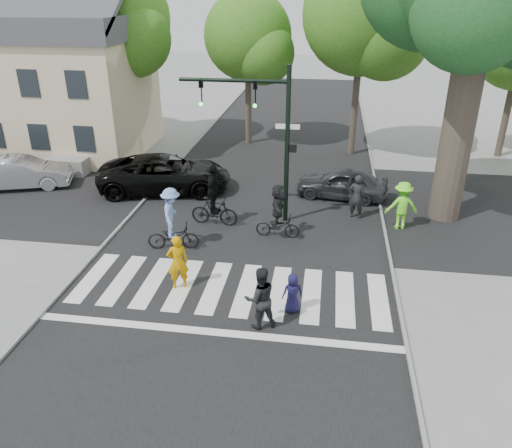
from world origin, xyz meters
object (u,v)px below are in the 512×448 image
(cyclist_right, at_px, (278,214))
(pedestrian_woman, at_px, (178,262))
(pedestrian_child, at_px, (293,293))
(car_silver, at_px, (21,173))
(car_grey, at_px, (342,183))
(pedestrian_adult, at_px, (260,298))
(car_suv, at_px, (165,174))
(traffic_signal, at_px, (265,123))
(cyclist_mid, at_px, (214,201))
(cyclist_left, at_px, (172,223))

(cyclist_right, bearing_deg, pedestrian_woman, -124.18)
(pedestrian_child, distance_m, car_silver, 15.34)
(car_grey, bearing_deg, car_silver, -77.89)
(pedestrian_adult, bearing_deg, car_suv, -82.63)
(pedestrian_adult, bearing_deg, pedestrian_child, -158.69)
(car_suv, distance_m, car_silver, 6.69)
(car_silver, relative_size, car_grey, 1.11)
(pedestrian_adult, relative_size, car_suv, 0.31)
(traffic_signal, height_order, car_silver, traffic_signal)
(cyclist_mid, bearing_deg, cyclist_right, -15.10)
(traffic_signal, distance_m, car_grey, 5.25)
(car_silver, bearing_deg, pedestrian_woman, -145.24)
(cyclist_right, relative_size, car_grey, 0.52)
(cyclist_left, distance_m, car_suv, 5.71)
(pedestrian_woman, distance_m, cyclist_left, 2.59)
(pedestrian_woman, xyz_separation_m, cyclist_right, (2.64, 3.89, 0.03))
(pedestrian_woman, xyz_separation_m, cyclist_left, (-0.91, 2.42, 0.10))
(car_suv, bearing_deg, cyclist_left, -170.74)
(pedestrian_child, bearing_deg, cyclist_right, -95.08)
(pedestrian_adult, height_order, cyclist_mid, cyclist_mid)
(traffic_signal, relative_size, cyclist_left, 2.63)
(pedestrian_child, bearing_deg, car_grey, -115.64)
(pedestrian_adult, xyz_separation_m, cyclist_left, (-3.66, 4.00, 0.08))
(cyclist_right, bearing_deg, pedestrian_adult, -88.81)
(pedestrian_woman, xyz_separation_m, pedestrian_child, (3.57, -0.76, -0.28))
(pedestrian_adult, xyz_separation_m, car_silver, (-12.33, 8.74, -0.18))
(cyclist_mid, distance_m, cyclist_right, 2.65)
(cyclist_left, height_order, car_suv, cyclist_left)
(cyclist_left, bearing_deg, car_suv, 110.55)
(car_suv, relative_size, car_silver, 1.34)
(cyclist_mid, bearing_deg, cyclist_left, -114.72)
(pedestrian_woman, relative_size, car_suv, 0.30)
(pedestrian_child, xyz_separation_m, cyclist_right, (-0.93, 4.65, 0.31))
(traffic_signal, xyz_separation_m, cyclist_left, (-2.85, -2.93, -2.91))
(pedestrian_child, height_order, cyclist_right, cyclist_right)
(pedestrian_woman, height_order, car_grey, pedestrian_woman)
(pedestrian_adult, relative_size, car_grey, 0.46)
(traffic_signal, distance_m, car_suv, 6.24)
(car_silver, bearing_deg, pedestrian_child, -139.53)
(cyclist_left, bearing_deg, cyclist_right, 22.49)
(pedestrian_child, distance_m, cyclist_right, 4.75)
(car_suv, bearing_deg, traffic_signal, -127.74)
(car_grey, bearing_deg, traffic_signal, -39.65)
(traffic_signal, bearing_deg, cyclist_right, -64.40)
(traffic_signal, relative_size, pedestrian_child, 4.92)
(pedestrian_child, bearing_deg, cyclist_left, -51.75)
(pedestrian_woman, distance_m, pedestrian_child, 3.66)
(cyclist_mid, distance_m, car_silver, 10.00)
(pedestrian_woman, xyz_separation_m, pedestrian_adult, (2.75, -1.58, 0.02))
(pedestrian_adult, bearing_deg, traffic_signal, -107.17)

